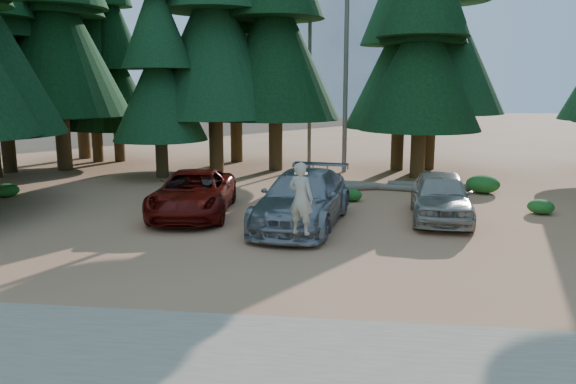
# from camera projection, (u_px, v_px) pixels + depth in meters

# --- Properties ---
(ground) EXTENTS (160.00, 160.00, 0.00)m
(ground) POSITION_uv_depth(u_px,v_px,m) (303.00, 249.00, 15.93)
(ground) COLOR #B2704B
(ground) RESTS_ON ground
(gravel_strip) EXTENTS (26.00, 3.50, 0.01)m
(gravel_strip) POSITION_uv_depth(u_px,v_px,m) (267.00, 358.00, 9.59)
(gravel_strip) COLOR gray
(gravel_strip) RESTS_ON ground
(forest_belt_north) EXTENTS (36.00, 7.00, 22.00)m
(forest_belt_north) POSITION_uv_depth(u_px,v_px,m) (329.00, 170.00, 30.55)
(forest_belt_north) COLOR black
(forest_belt_north) RESTS_ON ground
(snag_front) EXTENTS (0.24, 0.24, 12.00)m
(snag_front) POSITION_uv_depth(u_px,v_px,m) (346.00, 57.00, 28.83)
(snag_front) COLOR #6E6558
(snag_front) RESTS_ON ground
(snag_back) EXTENTS (0.20, 0.20, 10.00)m
(snag_back) POSITION_uv_depth(u_px,v_px,m) (310.00, 77.00, 30.72)
(snag_back) COLOR #6E6558
(snag_back) RESTS_ON ground
(mountain_peak) EXTENTS (48.00, 50.00, 28.00)m
(mountain_peak) POSITION_uv_depth(u_px,v_px,m) (336.00, 38.00, 99.83)
(mountain_peak) COLOR #9A9DA3
(mountain_peak) RESTS_ON ground
(red_pickup) EXTENTS (3.21, 5.88, 1.56)m
(red_pickup) POSITION_uv_depth(u_px,v_px,m) (193.00, 193.00, 20.04)
(red_pickup) COLOR #600D08
(red_pickup) RESTS_ON ground
(silver_minivan_center) EXTENTS (3.31, 6.40, 1.77)m
(silver_minivan_center) POSITION_uv_depth(u_px,v_px,m) (303.00, 199.00, 18.52)
(silver_minivan_center) COLOR #919398
(silver_minivan_center) RESTS_ON ground
(silver_minivan_right) EXTENTS (2.31, 5.01, 1.66)m
(silver_minivan_right) POSITION_uv_depth(u_px,v_px,m) (441.00, 196.00, 19.34)
(silver_minivan_right) COLOR #AAA397
(silver_minivan_right) RESTS_ON ground
(frisbee_player) EXTENTS (0.86, 0.71, 2.00)m
(frisbee_player) POSITION_uv_depth(u_px,v_px,m) (301.00, 198.00, 15.31)
(frisbee_player) COLOR beige
(frisbee_player) RESTS_ON ground
(log_left) EXTENTS (4.24, 1.81, 0.31)m
(log_left) POSITION_uv_depth(u_px,v_px,m) (329.00, 188.00, 24.42)
(log_left) COLOR #6E6558
(log_left) RESTS_ON ground
(log_mid) EXTENTS (3.65, 0.84, 0.30)m
(log_mid) POSITION_uv_depth(u_px,v_px,m) (429.00, 185.00, 25.12)
(log_mid) COLOR #6E6558
(log_mid) RESTS_ON ground
(log_right) EXTENTS (4.21, 1.32, 0.27)m
(log_right) POSITION_uv_depth(u_px,v_px,m) (371.00, 186.00, 25.02)
(log_right) COLOR #6E6558
(log_right) RESTS_ON ground
(shrub_far_left) EXTENTS (0.84, 0.84, 0.46)m
(shrub_far_left) POSITION_uv_depth(u_px,v_px,m) (222.00, 196.00, 22.29)
(shrub_far_left) COLOR #1D611D
(shrub_far_left) RESTS_ON ground
(shrub_left) EXTENTS (0.84, 0.84, 0.46)m
(shrub_left) POSITION_uv_depth(u_px,v_px,m) (298.00, 185.00, 24.72)
(shrub_left) COLOR #1D611D
(shrub_left) RESTS_ON ground
(shrub_center_left) EXTENTS (0.96, 0.96, 0.53)m
(shrub_center_left) POSITION_uv_depth(u_px,v_px,m) (301.00, 192.00, 22.90)
(shrub_center_left) COLOR #1D611D
(shrub_center_left) RESTS_ON ground
(shrub_center_right) EXTENTS (0.87, 0.87, 0.48)m
(shrub_center_right) POSITION_uv_depth(u_px,v_px,m) (351.00, 195.00, 22.51)
(shrub_center_right) COLOR #1D611D
(shrub_center_right) RESTS_ON ground
(shrub_right) EXTENTS (0.99, 0.99, 0.55)m
(shrub_right) POSITION_uv_depth(u_px,v_px,m) (443.00, 185.00, 24.63)
(shrub_right) COLOR #1D611D
(shrub_right) RESTS_ON ground
(shrub_far_right) EXTENTS (1.41, 1.41, 0.78)m
(shrub_far_right) POSITION_uv_depth(u_px,v_px,m) (483.00, 184.00, 24.13)
(shrub_far_right) COLOR #1D611D
(shrub_far_right) RESTS_ON ground
(shrub_edge_west) EXTENTS (1.01, 1.01, 0.56)m
(shrub_edge_west) POSITION_uv_depth(u_px,v_px,m) (6.00, 190.00, 23.27)
(shrub_edge_west) COLOR #1D611D
(shrub_edge_west) RESTS_ON ground
(shrub_edge_east) EXTENTS (0.93, 0.93, 0.51)m
(shrub_edge_east) POSITION_uv_depth(u_px,v_px,m) (541.00, 207.00, 20.27)
(shrub_edge_east) COLOR #1D611D
(shrub_edge_east) RESTS_ON ground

